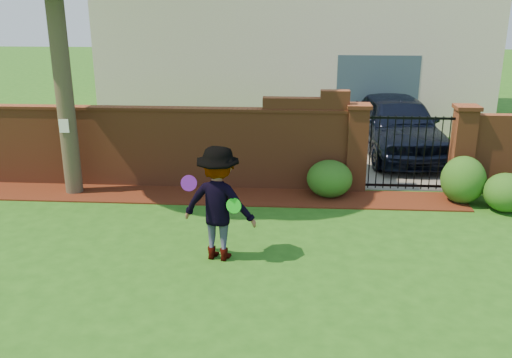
# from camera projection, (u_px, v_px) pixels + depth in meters

# --- Properties ---
(ground) EXTENTS (80.00, 80.00, 0.01)m
(ground) POSITION_uv_depth(u_px,v_px,m) (221.00, 273.00, 8.37)
(ground) COLOR #215515
(ground) RESTS_ON ground
(mulch_bed) EXTENTS (11.10, 1.08, 0.03)m
(mulch_bed) POSITION_uv_depth(u_px,v_px,m) (197.00, 196.00, 11.59)
(mulch_bed) COLOR #3E160B
(mulch_bed) RESTS_ON ground
(brick_wall) EXTENTS (8.70, 0.31, 2.16)m
(brick_wall) POSITION_uv_depth(u_px,v_px,m) (152.00, 145.00, 12.00)
(brick_wall) COLOR brown
(brick_wall) RESTS_ON ground
(pillar_left) EXTENTS (0.50, 0.50, 1.88)m
(pillar_left) POSITION_uv_depth(u_px,v_px,m) (357.00, 147.00, 11.70)
(pillar_left) COLOR brown
(pillar_left) RESTS_ON ground
(pillar_right) EXTENTS (0.50, 0.50, 1.88)m
(pillar_right) POSITION_uv_depth(u_px,v_px,m) (462.00, 149.00, 11.56)
(pillar_right) COLOR brown
(pillar_right) RESTS_ON ground
(iron_gate) EXTENTS (1.78, 0.03, 1.60)m
(iron_gate) POSITION_uv_depth(u_px,v_px,m) (409.00, 153.00, 11.66)
(iron_gate) COLOR black
(iron_gate) RESTS_ON ground
(driveway) EXTENTS (3.20, 8.00, 0.01)m
(driveway) POSITION_uv_depth(u_px,v_px,m) (379.00, 144.00, 15.72)
(driveway) COLOR slate
(driveway) RESTS_ON ground
(house) EXTENTS (12.40, 6.40, 6.30)m
(house) POSITION_uv_depth(u_px,v_px,m) (294.00, 23.00, 18.68)
(house) COLOR beige
(house) RESTS_ON ground
(car) EXTENTS (2.32, 4.84, 1.59)m
(car) POSITION_uv_depth(u_px,v_px,m) (400.00, 127.00, 14.23)
(car) COLOR black
(car) RESTS_ON ground
(paper_notice) EXTENTS (0.20, 0.01, 0.28)m
(paper_notice) POSITION_uv_depth(u_px,v_px,m) (64.00, 126.00, 11.18)
(paper_notice) COLOR white
(paper_notice) RESTS_ON tree
(shrub_left) EXTENTS (0.95, 0.95, 0.78)m
(shrub_left) POSITION_uv_depth(u_px,v_px,m) (330.00, 179.00, 11.48)
(shrub_left) COLOR #184F17
(shrub_left) RESTS_ON ground
(shrub_middle) EXTENTS (0.88, 0.88, 0.97)m
(shrub_middle) POSITION_uv_depth(u_px,v_px,m) (463.00, 180.00, 11.10)
(shrub_middle) COLOR #184F17
(shrub_middle) RESTS_ON ground
(shrub_right) EXTENTS (0.85, 0.85, 0.76)m
(shrub_right) POSITION_uv_depth(u_px,v_px,m) (506.00, 192.00, 10.69)
(shrub_right) COLOR #184F17
(shrub_right) RESTS_ON ground
(man) EXTENTS (1.32, 0.94, 1.84)m
(man) POSITION_uv_depth(u_px,v_px,m) (218.00, 204.00, 8.56)
(man) COLOR gray
(man) RESTS_ON ground
(frisbee_purple) EXTENTS (0.25, 0.13, 0.24)m
(frisbee_purple) POSITION_uv_depth(u_px,v_px,m) (189.00, 183.00, 8.28)
(frisbee_purple) COLOR purple
(frisbee_purple) RESTS_ON man
(frisbee_green) EXTENTS (0.25, 0.11, 0.24)m
(frisbee_green) POSITION_uv_depth(u_px,v_px,m) (234.00, 206.00, 8.33)
(frisbee_green) COLOR green
(frisbee_green) RESTS_ON man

